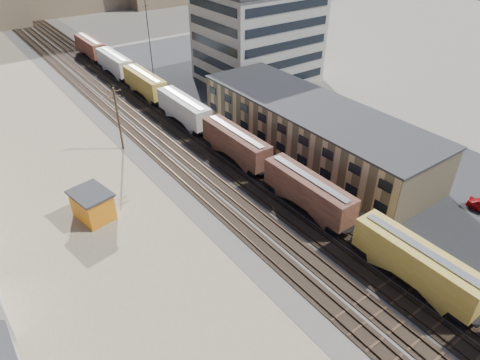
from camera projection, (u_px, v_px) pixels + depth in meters
ground at (375, 291)px, 42.27m from camera, size 300.00×300.00×0.00m
ballast_bed at (150, 117)px, 76.10m from camera, size 18.00×200.00×0.06m
dirt_yard at (51, 178)px, 59.51m from camera, size 24.00×180.00×0.03m
asphalt_lot at (299, 115)px, 76.76m from camera, size 26.00×120.00×0.04m
rail_tracks at (147, 118)px, 75.78m from camera, size 11.40×200.00×0.24m
freight_train at (208, 124)px, 67.43m from camera, size 3.00×119.74×4.46m
warehouse at (311, 127)px, 64.55m from camera, size 12.40×40.40×7.25m
office_tower at (258, 34)px, 88.13m from camera, size 22.60×18.60×18.45m
utility_pole_north at (118, 118)px, 63.62m from camera, size 2.20×0.32×10.00m
radio_mast at (150, 47)px, 80.84m from camera, size 1.20×0.16×18.00m
maintenance_shed at (93, 205)px, 51.11m from camera, size 4.72×5.62×3.66m
parked_car_blue at (262, 78)px, 90.92m from camera, size 6.01×4.88×1.52m
parked_car_far at (284, 73)px, 93.72m from camera, size 2.67×4.72×1.52m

